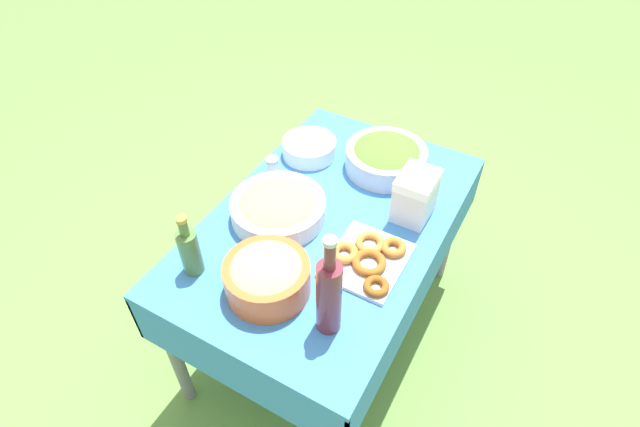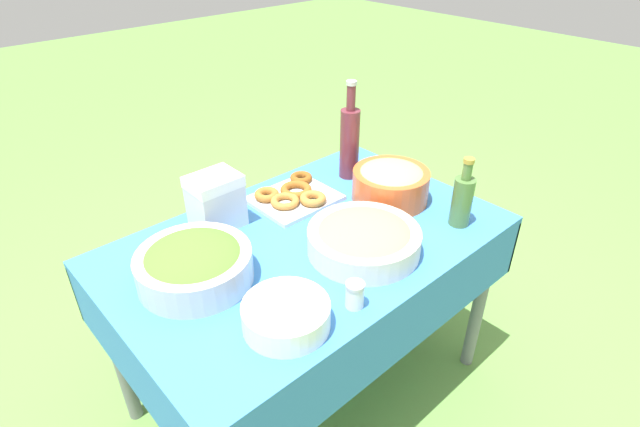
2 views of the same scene
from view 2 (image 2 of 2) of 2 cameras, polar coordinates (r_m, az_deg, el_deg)
ground_plane at (r=2.16m, az=-1.10°, el=-19.10°), size 14.00×14.00×0.00m
picnic_table at (r=1.71m, az=-1.32°, el=-5.64°), size 1.29×0.83×0.74m
salad_bowl at (r=1.49m, az=-14.18°, el=-5.57°), size 0.34×0.34×0.12m
pasta_bowl at (r=1.85m, az=8.07°, el=3.55°), size 0.28×0.28×0.14m
donut_platter at (r=1.85m, az=-3.04°, el=2.07°), size 0.31×0.28×0.05m
plate_stack at (r=1.32m, az=-3.89°, el=-11.54°), size 0.23×0.23×0.07m
olive_oil_bottle at (r=1.74m, az=15.96°, el=1.59°), size 0.07×0.07×0.25m
wine_bottle at (r=1.97m, az=3.40°, el=8.33°), size 0.08×0.08×0.39m
bread_bowl at (r=1.57m, az=5.04°, el=-2.81°), size 0.36×0.36×0.10m
cooler_box at (r=1.70m, az=-11.82°, el=1.37°), size 0.16×0.13×0.19m
salt_shaker at (r=1.37m, az=4.00°, el=-9.24°), size 0.05×0.05×0.08m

